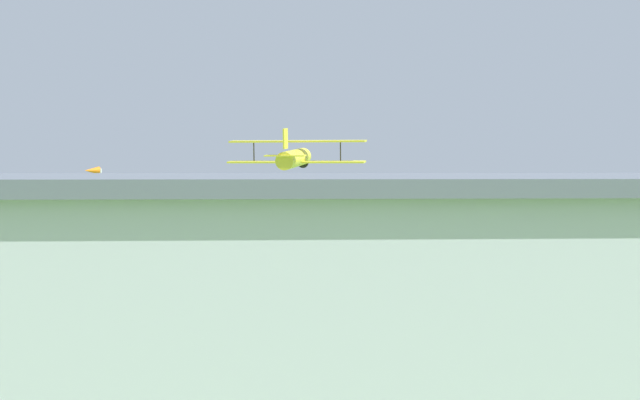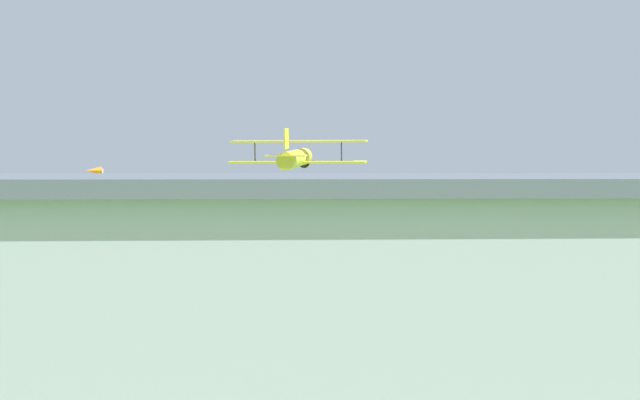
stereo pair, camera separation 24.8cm
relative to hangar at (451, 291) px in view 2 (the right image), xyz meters
name	(u,v)px [view 2 (the right image)]	position (x,y,z in m)	size (l,w,h in m)	color
ground_plane	(399,258)	(-5.89, -37.44, -2.96)	(400.00, 400.00, 0.00)	#608C42
hangar	(451,291)	(0.00, 0.00, 0.00)	(30.75, 14.89, 5.91)	#B7BCC6
biplane	(296,157)	(0.83, -39.17, 3.74)	(9.43, 7.24, 3.63)	yellow
car_white	(49,299)	(12.66, -15.00, -2.16)	(2.23, 4.06, 1.53)	white
person_near_hangar_door	(428,281)	(-3.58, -18.60, -2.10)	(0.43, 0.43, 1.73)	navy
person_by_parked_cars	(204,281)	(6.61, -19.60, -2.10)	(0.43, 0.43, 1.72)	#B23333
windsock	(95,176)	(15.48, -50.15, 2.36)	(1.44, 1.32, 6.05)	silver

